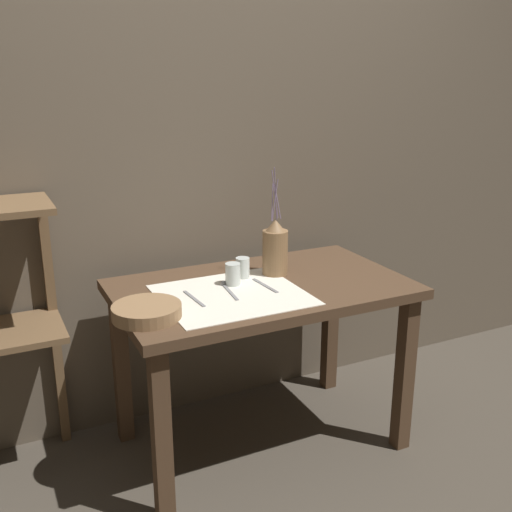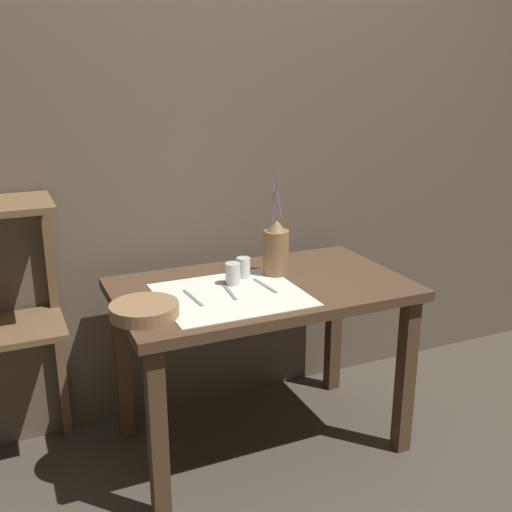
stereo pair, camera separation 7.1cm
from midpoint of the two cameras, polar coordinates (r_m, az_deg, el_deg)
The scene contains 11 objects.
ground_plane at distance 2.68m, azimuth 1.29°, elevation -17.22°, with size 12.00×12.00×0.00m, color #473F35.
stone_wall_back at distance 2.65m, azimuth -2.75°, elevation 10.31°, with size 7.00×0.06×2.40m.
wooden_table at distance 2.39m, azimuth 1.39°, elevation -5.08°, with size 1.15×0.68×0.71m.
linen_cloth at distance 2.25m, azimuth -1.48°, elevation -3.69°, with size 0.53×0.47×0.00m.
pitcher_with_flowers at distance 2.44m, azimuth 2.76°, elevation 0.64°, with size 0.10×0.10×0.45m.
wooden_bowl at distance 2.08m, azimuth -9.62°, elevation -5.11°, with size 0.24×0.24×0.05m.
glass_tumbler_near at distance 2.33m, azimuth -1.35°, elevation -1.71°, with size 0.06×0.06×0.09m.
glass_tumbler_far at distance 2.41m, azimuth -0.38°, elevation -1.11°, with size 0.06×0.06×0.08m.
fork_inner at distance 2.21m, azimuth -5.12°, elevation -4.00°, with size 0.02×0.18×0.00m.
spoon_outer at distance 2.31m, azimuth -2.05°, elevation -2.91°, with size 0.04×0.19×0.02m.
knife_center at distance 2.33m, azimuth 1.68°, elevation -2.84°, with size 0.03×0.18×0.00m.
Camera 2 is at (-0.92, -2.01, 1.52)m, focal length 42.00 mm.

